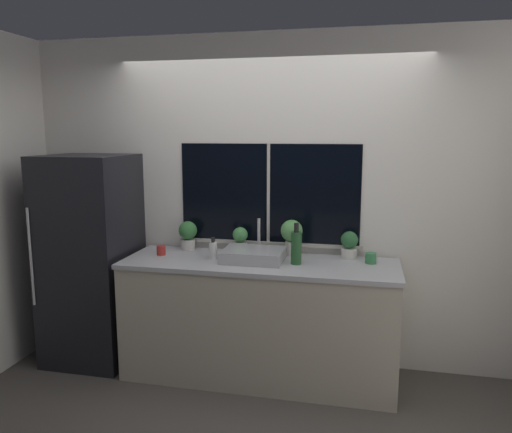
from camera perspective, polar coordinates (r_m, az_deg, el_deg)
name	(u,v)px	position (r m, az deg, el deg)	size (l,w,h in m)	color
ground_plane	(250,396)	(3.90, -0.72, -19.84)	(14.00, 14.00, 0.00)	#4C4742
wall_back	(269,201)	(4.14, 1.54, 1.75)	(8.00, 0.09, 2.70)	silver
wall_left	(93,186)	(5.61, -18.08, 3.37)	(0.06, 7.00, 2.70)	silver
counter	(259,319)	(3.98, 0.36, -11.68)	(2.12, 0.68, 0.94)	#B2A893
refrigerator	(92,259)	(4.43, -18.19, -4.59)	(0.68, 0.73, 1.73)	black
sink	(253,255)	(3.85, -0.32, -4.41)	(0.46, 0.40, 0.30)	#ADADB2
potted_plant_far_left	(188,234)	(4.23, -7.79, -1.97)	(0.15, 0.15, 0.24)	silver
potted_plant_center_left	(240,239)	(4.10, -1.81, -2.63)	(0.12, 0.12, 0.21)	silver
potted_plant_center_right	(292,234)	(4.01, 4.09, -1.97)	(0.18, 0.18, 0.29)	silver
potted_plant_far_right	(349,244)	(3.98, 10.61, -3.13)	(0.13, 0.13, 0.21)	silver
soap_bottle	(213,250)	(3.92, -4.92, -3.83)	(0.06, 0.06, 0.17)	white
bottle_tall	(296,247)	(3.75, 4.62, -3.50)	(0.08, 0.08, 0.31)	#235128
mug_red	(161,250)	(4.10, -10.79, -3.82)	(0.07, 0.07, 0.08)	#B72D28
mug_green	(371,258)	(3.88, 12.97, -4.66)	(0.08, 0.08, 0.08)	#38844C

